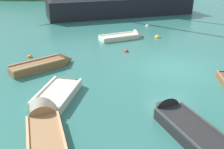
{
  "coord_description": "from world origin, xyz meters",
  "views": [
    {
      "loc": [
        -4.45,
        -12.15,
        5.17
      ],
      "look_at": [
        -3.3,
        -0.91,
        0.19
      ],
      "focal_mm": 41.52,
      "sensor_mm": 36.0,
      "label": 1
    }
  ],
  "objects_px": {
    "buoy_orange": "(30,57)",
    "buoy_red": "(126,52)",
    "buoy_white": "(147,26)",
    "rowboat_outer_left": "(46,65)",
    "rowboat_outer_right": "(51,103)",
    "rowboat_center": "(45,132)",
    "rowboat_near_dock": "(183,125)",
    "sailing_ship": "(122,8)",
    "rowboat_portside": "(126,37)",
    "buoy_yellow": "(157,38)"
  },
  "relations": [
    {
      "from": "rowboat_portside",
      "to": "buoy_orange",
      "type": "distance_m",
      "value": 7.1
    },
    {
      "from": "sailing_ship",
      "to": "buoy_yellow",
      "type": "distance_m",
      "value": 9.25
    },
    {
      "from": "sailing_ship",
      "to": "rowboat_center",
      "type": "relative_size",
      "value": 5.01
    },
    {
      "from": "rowboat_near_dock",
      "to": "rowboat_outer_left",
      "type": "bearing_deg",
      "value": 24.37
    },
    {
      "from": "buoy_orange",
      "to": "buoy_white",
      "type": "bearing_deg",
      "value": 39.12
    },
    {
      "from": "rowboat_outer_left",
      "to": "buoy_red",
      "type": "bearing_deg",
      "value": -8.88
    },
    {
      "from": "buoy_orange",
      "to": "buoy_red",
      "type": "relative_size",
      "value": 1.08
    },
    {
      "from": "rowboat_outer_right",
      "to": "buoy_white",
      "type": "relative_size",
      "value": 10.37
    },
    {
      "from": "rowboat_outer_right",
      "to": "buoy_orange",
      "type": "bearing_deg",
      "value": -143.92
    },
    {
      "from": "rowboat_outer_right",
      "to": "buoy_orange",
      "type": "distance_m",
      "value": 5.94
    },
    {
      "from": "rowboat_center",
      "to": "rowboat_near_dock",
      "type": "bearing_deg",
      "value": -103.68
    },
    {
      "from": "rowboat_outer_right",
      "to": "buoy_yellow",
      "type": "relative_size",
      "value": 8.21
    },
    {
      "from": "buoy_white",
      "to": "rowboat_outer_left",
      "type": "bearing_deg",
      "value": -130.51
    },
    {
      "from": "buoy_yellow",
      "to": "rowboat_center",
      "type": "bearing_deg",
      "value": -121.33
    },
    {
      "from": "sailing_ship",
      "to": "buoy_yellow",
      "type": "height_order",
      "value": "sailing_ship"
    },
    {
      "from": "rowboat_portside",
      "to": "rowboat_near_dock",
      "type": "bearing_deg",
      "value": -107.53
    },
    {
      "from": "rowboat_near_dock",
      "to": "sailing_ship",
      "type": "bearing_deg",
      "value": -18.89
    },
    {
      "from": "sailing_ship",
      "to": "rowboat_outer_left",
      "type": "bearing_deg",
      "value": 54.89
    },
    {
      "from": "rowboat_outer_left",
      "to": "buoy_red",
      "type": "distance_m",
      "value": 5.08
    },
    {
      "from": "sailing_ship",
      "to": "rowboat_portside",
      "type": "relative_size",
      "value": 4.92
    },
    {
      "from": "rowboat_center",
      "to": "buoy_red",
      "type": "height_order",
      "value": "rowboat_center"
    },
    {
      "from": "rowboat_outer_right",
      "to": "rowboat_outer_left",
      "type": "distance_m",
      "value": 3.99
    },
    {
      "from": "buoy_orange",
      "to": "buoy_white",
      "type": "distance_m",
      "value": 11.04
    },
    {
      "from": "rowboat_portside",
      "to": "buoy_white",
      "type": "xyz_separation_m",
      "value": [
        2.38,
        3.5,
        -0.08
      ]
    },
    {
      "from": "rowboat_center",
      "to": "rowboat_outer_left",
      "type": "relative_size",
      "value": 1.03
    },
    {
      "from": "sailing_ship",
      "to": "buoy_red",
      "type": "relative_size",
      "value": 60.3
    },
    {
      "from": "rowboat_outer_left",
      "to": "buoy_white",
      "type": "relative_size",
      "value": 10.29
    },
    {
      "from": "rowboat_center",
      "to": "rowboat_portside",
      "type": "bearing_deg",
      "value": -33.49
    },
    {
      "from": "rowboat_outer_right",
      "to": "sailing_ship",
      "type": "bearing_deg",
      "value": -178.19
    },
    {
      "from": "sailing_ship",
      "to": "rowboat_outer_right",
      "type": "relative_size",
      "value": 5.13
    },
    {
      "from": "sailing_ship",
      "to": "rowboat_outer_left",
      "type": "height_order",
      "value": "sailing_ship"
    },
    {
      "from": "rowboat_portside",
      "to": "rowboat_outer_right",
      "type": "bearing_deg",
      "value": -134.07
    },
    {
      "from": "rowboat_outer_left",
      "to": "rowboat_outer_right",
      "type": "bearing_deg",
      "value": -113.62
    },
    {
      "from": "rowboat_outer_right",
      "to": "buoy_red",
      "type": "height_order",
      "value": "rowboat_outer_right"
    },
    {
      "from": "rowboat_near_dock",
      "to": "buoy_white",
      "type": "relative_size",
      "value": 11.88
    },
    {
      "from": "sailing_ship",
      "to": "buoy_orange",
      "type": "xyz_separation_m",
      "value": [
        -7.08,
        -12.45,
        -0.65
      ]
    },
    {
      "from": "sailing_ship",
      "to": "rowboat_outer_left",
      "type": "distance_m",
      "value": 15.37
    },
    {
      "from": "rowboat_center",
      "to": "rowboat_outer_right",
      "type": "bearing_deg",
      "value": -11.97
    },
    {
      "from": "sailing_ship",
      "to": "rowboat_near_dock",
      "type": "bearing_deg",
      "value": 75.69
    },
    {
      "from": "sailing_ship",
      "to": "rowboat_portside",
      "type": "bearing_deg",
      "value": 71.96
    },
    {
      "from": "rowboat_center",
      "to": "buoy_red",
      "type": "distance_m",
      "value": 8.89
    },
    {
      "from": "rowboat_portside",
      "to": "buoy_yellow",
      "type": "bearing_deg",
      "value": -21.92
    },
    {
      "from": "sailing_ship",
      "to": "buoy_red",
      "type": "xyz_separation_m",
      "value": [
        -1.33,
        -12.03,
        -0.65
      ]
    },
    {
      "from": "rowboat_outer_left",
      "to": "rowboat_near_dock",
      "type": "xyz_separation_m",
      "value": [
        5.26,
        -5.98,
        -0.0
      ]
    },
    {
      "from": "buoy_red",
      "to": "rowboat_near_dock",
      "type": "bearing_deg",
      "value": -85.37
    },
    {
      "from": "rowboat_portside",
      "to": "buoy_yellow",
      "type": "distance_m",
      "value": 2.31
    },
    {
      "from": "rowboat_near_dock",
      "to": "buoy_white",
      "type": "xyz_separation_m",
      "value": [
        2.16,
        14.67,
        -0.13
      ]
    },
    {
      "from": "buoy_orange",
      "to": "buoy_white",
      "type": "relative_size",
      "value": 0.95
    },
    {
      "from": "rowboat_center",
      "to": "sailing_ship",
      "type": "bearing_deg",
      "value": -26.67
    },
    {
      "from": "rowboat_outer_left",
      "to": "buoy_yellow",
      "type": "relative_size",
      "value": 8.14
    }
  ]
}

